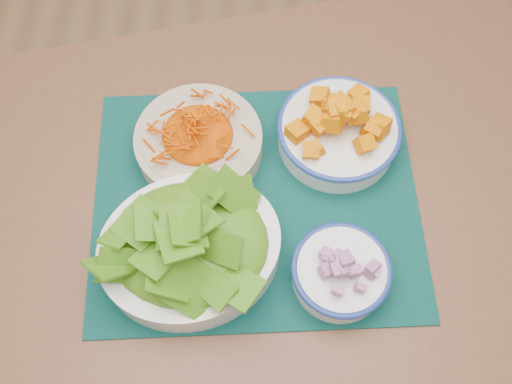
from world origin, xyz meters
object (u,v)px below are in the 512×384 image
lettuce_bowl (189,242)px  table (251,221)px  squash_bowl (339,128)px  onion_bowl (341,271)px  placemat (256,200)px  carrot_bowl (198,139)px

lettuce_bowl → table: bearing=32.0°
squash_bowl → onion_bowl: 0.25m
table → placemat: size_ratio=2.49×
placemat → squash_bowl: (0.14, 0.12, 0.05)m
table → lettuce_bowl: lettuce_bowl is taller
table → lettuce_bowl: (-0.09, -0.11, 0.17)m
carrot_bowl → lettuce_bowl: lettuce_bowl is taller
placemat → onion_bowl: bearing=-49.2°
table → lettuce_bowl: size_ratio=3.94×
table → placemat: placemat is taller
squash_bowl → onion_bowl: (-0.01, -0.25, -0.01)m
table → onion_bowl: onion_bowl is taller
placemat → lettuce_bowl: bearing=-137.5°
squash_bowl → lettuce_bowl: (-0.24, -0.22, 0.02)m
squash_bowl → placemat: bearing=-140.0°
table → squash_bowl: bearing=23.1°
squash_bowl → onion_bowl: squash_bowl is taller
table → carrot_bowl: (-0.09, 0.09, 0.14)m
squash_bowl → table: bearing=-143.3°
lettuce_bowl → placemat: bearing=27.6°
carrot_bowl → onion_bowl: carrot_bowl is taller
placemat → carrot_bowl: (-0.10, 0.09, 0.04)m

